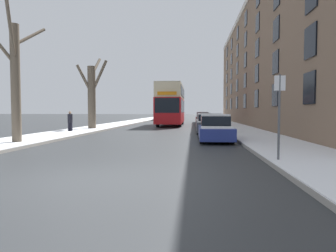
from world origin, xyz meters
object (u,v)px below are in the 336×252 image
object	(u,v)px
bare_tree_left_0	(15,77)
pedestrian_left_sidewalk	(70,121)
parked_car_0	(215,129)
oncoming_van	(164,113)
parked_car_2	(206,122)
parked_car_4	(203,118)
parked_car_3	(204,120)
street_sign_post	(279,114)
bare_tree_left_1	(92,94)
double_decker_bus	(171,103)
parked_car_1	(210,124)

from	to	relation	value
bare_tree_left_0	pedestrian_left_sidewalk	world-z (taller)	bare_tree_left_0
pedestrian_left_sidewalk	parked_car_0	bearing A→B (deg)	145.71
parked_car_0	oncoming_van	xyz separation A→B (m)	(-6.49, 38.35, 0.60)
parked_car_2	parked_car_4	world-z (taller)	parked_car_4
parked_car_3	pedestrian_left_sidewalk	xyz separation A→B (m)	(-10.09, -12.64, 0.23)
bare_tree_left_0	parked_car_0	size ratio (longest dim) A/B	1.57
bare_tree_left_0	street_sign_post	distance (m)	11.75
bare_tree_left_1	parked_car_3	size ratio (longest dim) A/B	1.55
parked_car_0	parked_car_4	xyz separation A→B (m)	(-0.00, 23.39, 0.03)
double_decker_bus	parked_car_0	bearing A→B (deg)	-78.02
bare_tree_left_0	double_decker_bus	world-z (taller)	bare_tree_left_0
parked_car_0	parked_car_3	bearing A→B (deg)	90.00
parked_car_0	oncoming_van	bearing A→B (deg)	99.61
bare_tree_left_0	double_decker_bus	bearing A→B (deg)	73.85
street_sign_post	parked_car_2	bearing A→B (deg)	94.22
oncoming_van	pedestrian_left_sidewalk	size ratio (longest dim) A/B	3.60
parked_car_0	parked_car_3	size ratio (longest dim) A/B	1.03
street_sign_post	bare_tree_left_1	bearing A→B (deg)	125.44
double_decker_bus	parked_car_3	xyz separation A→B (m)	(3.66, 0.36, -1.88)
parked_car_3	pedestrian_left_sidewalk	size ratio (longest dim) A/B	2.59
parked_car_1	parked_car_3	size ratio (longest dim) A/B	1.03
bare_tree_left_1	parked_car_2	bearing A→B (deg)	18.43
double_decker_bus	parked_car_0	distance (m)	17.74
bare_tree_left_0	parked_car_1	size ratio (longest dim) A/B	1.58
bare_tree_left_1	street_sign_post	world-z (taller)	bare_tree_left_1
parked_car_1	street_sign_post	xyz separation A→B (m)	(1.39, -12.59, 0.86)
parked_car_2	pedestrian_left_sidewalk	distance (m)	12.21
double_decker_bus	oncoming_van	world-z (taller)	double_decker_bus
street_sign_post	parked_car_1	bearing A→B (deg)	96.28
parked_car_4	street_sign_post	size ratio (longest dim) A/B	1.47
parked_car_1	parked_car_4	distance (m)	17.75
street_sign_post	parked_car_0	bearing A→B (deg)	101.27
double_decker_bus	parked_car_2	distance (m)	6.80
double_decker_bus	pedestrian_left_sidewalk	xyz separation A→B (m)	(-6.43, -12.28, -1.64)
parked_car_2	street_sign_post	distance (m)	18.87
pedestrian_left_sidewalk	double_decker_bus	bearing A→B (deg)	-125.68
bare_tree_left_0	oncoming_van	world-z (taller)	bare_tree_left_0
parked_car_1	bare_tree_left_1	bearing A→B (deg)	162.92
parked_car_4	street_sign_post	world-z (taller)	street_sign_post
parked_car_3	parked_car_4	xyz separation A→B (m)	(-0.00, 5.77, 0.05)
parked_car_1	parked_car_4	bearing A→B (deg)	90.00
parked_car_3	pedestrian_left_sidewalk	world-z (taller)	pedestrian_left_sidewalk
parked_car_3	pedestrian_left_sidewalk	distance (m)	16.18
parked_car_1	parked_car_4	size ratio (longest dim) A/B	1.09
parked_car_0	oncoming_van	size ratio (longest dim) A/B	0.74
bare_tree_left_0	bare_tree_left_1	size ratio (longest dim) A/B	1.04
bare_tree_left_1	parked_car_3	bearing A→B (deg)	42.88
double_decker_bus	street_sign_post	distance (m)	24.76
oncoming_van	pedestrian_left_sidewalk	xyz separation A→B (m)	(-3.60, -33.37, -0.39)
oncoming_van	parked_car_1	bearing A→B (deg)	-78.77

